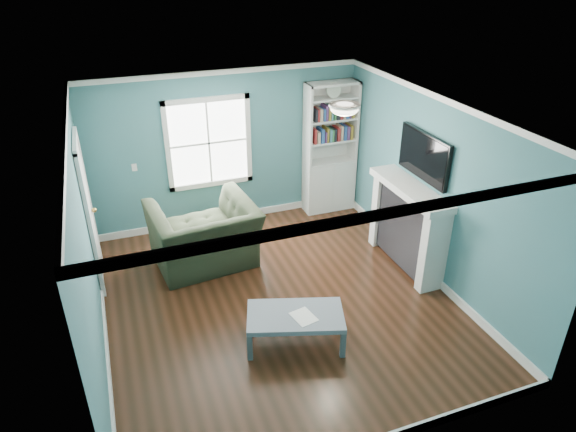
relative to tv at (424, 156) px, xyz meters
name	(u,v)px	position (x,y,z in m)	size (l,w,h in m)	color
floor	(278,300)	(-2.20, -0.20, -1.72)	(5.00, 5.00, 0.00)	black
room_walls	(277,196)	(-2.20, -0.20, -0.14)	(5.00, 5.00, 5.00)	teal
trim	(277,221)	(-2.20, -0.20, -0.49)	(4.50, 5.00, 2.60)	white
window	(209,143)	(-2.50, 2.29, -0.27)	(1.40, 0.06, 1.50)	white
bookshelf	(329,161)	(-0.43, 2.10, -0.80)	(0.90, 0.35, 2.31)	silver
fireplace	(408,227)	(-0.12, 0.00, -1.09)	(0.44, 1.58, 1.30)	black
tv	(424,156)	(0.00, 0.00, 0.00)	(0.06, 1.10, 0.65)	black
door	(89,212)	(-4.42, 1.20, -0.65)	(0.12, 0.98, 2.17)	silver
ceiling_fixture	(345,108)	(-1.30, -0.10, 0.82)	(0.38, 0.38, 0.15)	white
light_switch	(134,167)	(-3.70, 2.28, -0.52)	(0.08, 0.01, 0.12)	white
recliner	(203,226)	(-2.92, 1.07, -1.08)	(1.47, 0.96, 1.29)	#222C1B
coffee_table	(295,318)	(-2.28, -1.03, -1.36)	(1.28, 0.94, 0.41)	#444C52
paper_sheet	(304,317)	(-2.20, -1.12, -1.31)	(0.24, 0.30, 0.00)	white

